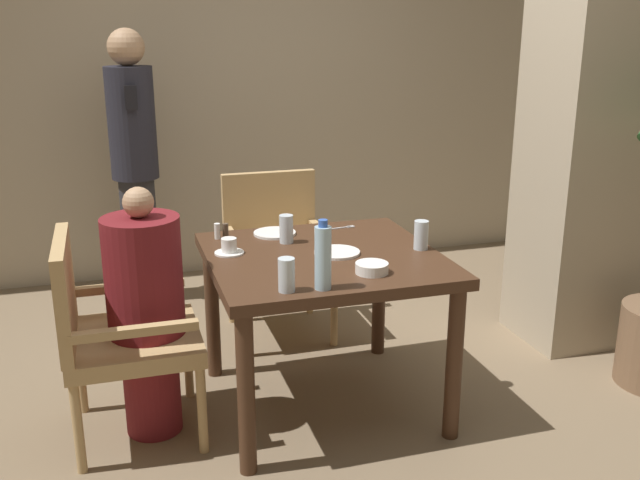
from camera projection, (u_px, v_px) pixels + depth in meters
name	position (u px, v px, depth m)	size (l,w,h in m)	color
ground_plane	(323.00, 402.00, 3.36)	(16.00, 16.00, 0.00)	#7A664C
wall_back	(234.00, 71.00, 4.85)	(8.00, 0.06, 2.80)	tan
pillar_stone	(589.00, 96.00, 3.70)	(0.53, 0.53, 2.70)	tan
dining_table	(323.00, 276.00, 3.17)	(1.01, 0.98, 0.74)	#422819
chair_left_side	(113.00, 328.00, 2.96)	(0.55, 0.55, 0.90)	tan
diner_in_left_chair	(146.00, 310.00, 2.98)	(0.32, 0.32, 1.09)	maroon
chair_far_side	(276.00, 246.00, 4.04)	(0.55, 0.55, 0.90)	tan
standing_host	(135.00, 160.00, 4.38)	(0.29, 0.32, 1.69)	#2D2D33
plate_main_left	(337.00, 252.00, 3.15)	(0.20, 0.20, 0.01)	white
plate_main_right	(275.00, 233.00, 3.43)	(0.20, 0.20, 0.01)	white
teacup_with_saucer	(229.00, 247.00, 3.14)	(0.13, 0.13, 0.07)	white
bowl_small	(372.00, 268.00, 2.90)	(0.14, 0.14, 0.04)	white
water_bottle	(323.00, 257.00, 2.70)	(0.06, 0.06, 0.27)	#A3C6DB
glass_tall_near	(421.00, 235.00, 3.19)	(0.06, 0.06, 0.13)	silver
glass_tall_mid	(287.00, 275.00, 2.69)	(0.06, 0.06, 0.13)	silver
glass_tall_far	(286.00, 229.00, 3.29)	(0.06, 0.06, 0.13)	silver
salt_shaker	(217.00, 231.00, 3.35)	(0.03, 0.03, 0.07)	white
pepper_shaker	(226.00, 231.00, 3.37)	(0.03, 0.03, 0.07)	#4C3D2D
fork_beside_plate	(340.00, 228.00, 3.53)	(0.20, 0.04, 0.00)	silver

